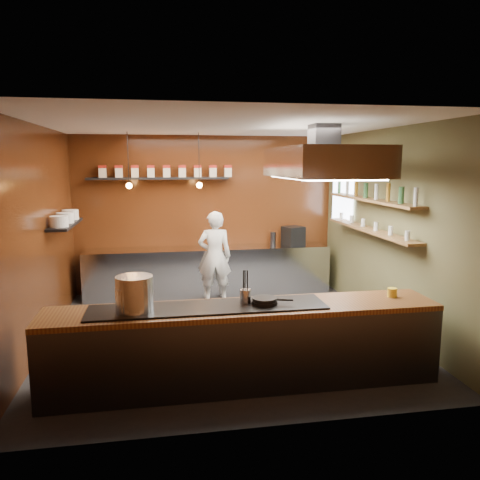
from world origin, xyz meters
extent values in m
plane|color=black|center=(0.00, 0.00, 0.00)|extent=(5.00, 5.00, 0.00)
plane|color=#391A0A|center=(0.00, 2.50, 1.50)|extent=(5.00, 0.00, 5.00)
plane|color=#391A0A|center=(-2.50, 0.00, 1.50)|extent=(0.00, 5.00, 5.00)
plane|color=brown|center=(2.50, 0.00, 1.50)|extent=(0.00, 5.00, 5.00)
plane|color=silver|center=(0.00, 0.00, 3.00)|extent=(5.00, 5.00, 0.00)
plane|color=white|center=(2.45, 1.70, 1.90)|extent=(0.00, 1.00, 1.00)
cube|color=silver|center=(0.00, 2.17, 0.45)|extent=(4.60, 0.65, 0.90)
cube|color=#38383D|center=(0.00, -1.60, 0.43)|extent=(4.40, 0.70, 0.86)
cube|color=brown|center=(0.00, -1.60, 0.89)|extent=(4.40, 0.72, 0.06)
cube|color=black|center=(-0.40, -1.60, 0.93)|extent=(2.60, 0.55, 0.02)
cube|color=black|center=(-0.90, 2.36, 2.20)|extent=(2.60, 0.26, 0.04)
cube|color=black|center=(-2.34, 1.00, 1.55)|extent=(0.30, 1.40, 0.04)
cube|color=brown|center=(2.34, 0.30, 1.92)|extent=(0.26, 2.80, 0.04)
cube|color=brown|center=(2.34, 0.30, 1.45)|extent=(0.26, 2.80, 0.04)
cube|color=#38383D|center=(1.30, -0.40, 2.85)|extent=(0.35, 0.35, 0.30)
cube|color=silver|center=(1.30, -0.40, 2.50)|extent=(1.20, 2.00, 0.40)
cube|color=white|center=(1.30, -0.40, 2.29)|extent=(1.00, 1.80, 0.02)
cylinder|color=black|center=(-1.40, 1.70, 2.55)|extent=(0.01, 0.01, 0.90)
sphere|color=orange|center=(-1.40, 1.70, 2.10)|extent=(0.10, 0.10, 0.10)
cylinder|color=black|center=(-0.20, 1.70, 2.55)|extent=(0.01, 0.01, 0.90)
sphere|color=orange|center=(-0.20, 1.70, 2.10)|extent=(0.10, 0.10, 0.10)
cube|color=beige|center=(-1.90, 2.36, 2.31)|extent=(0.13, 0.13, 0.17)
cube|color=#A01C13|center=(-1.90, 2.36, 2.42)|extent=(0.13, 0.13, 0.05)
cube|color=beige|center=(-1.61, 2.36, 2.31)|extent=(0.13, 0.13, 0.17)
cube|color=#A01C13|center=(-1.61, 2.36, 2.42)|extent=(0.13, 0.13, 0.05)
cube|color=beige|center=(-1.32, 2.36, 2.31)|extent=(0.13, 0.13, 0.17)
cube|color=#A01C13|center=(-1.32, 2.36, 2.42)|extent=(0.14, 0.13, 0.05)
cube|color=beige|center=(-1.04, 2.36, 2.31)|extent=(0.13, 0.13, 0.17)
cube|color=#A01C13|center=(-1.04, 2.36, 2.42)|extent=(0.13, 0.13, 0.05)
cube|color=beige|center=(-0.75, 2.36, 2.31)|extent=(0.13, 0.13, 0.17)
cube|color=#A01C13|center=(-0.75, 2.36, 2.42)|extent=(0.14, 0.13, 0.05)
cube|color=beige|center=(-0.46, 2.36, 2.31)|extent=(0.13, 0.13, 0.17)
cube|color=#A01C13|center=(-0.46, 2.36, 2.42)|extent=(0.14, 0.13, 0.05)
cube|color=beige|center=(-0.18, 2.36, 2.31)|extent=(0.13, 0.13, 0.17)
cube|color=#A01C13|center=(-0.18, 2.36, 2.42)|extent=(0.14, 0.13, 0.05)
cube|color=beige|center=(0.11, 2.36, 2.31)|extent=(0.13, 0.13, 0.17)
cube|color=#A01C13|center=(0.11, 2.36, 2.42)|extent=(0.14, 0.13, 0.05)
cube|color=beige|center=(0.40, 2.36, 2.31)|extent=(0.13, 0.13, 0.17)
cube|color=#A01C13|center=(0.40, 2.36, 2.42)|extent=(0.14, 0.13, 0.05)
cylinder|color=white|center=(-2.34, 0.55, 1.65)|extent=(0.26, 0.26, 0.16)
cylinder|color=white|center=(-2.34, 1.00, 1.65)|extent=(0.26, 0.26, 0.16)
cylinder|color=white|center=(-2.34, 1.45, 1.65)|extent=(0.26, 0.26, 0.16)
cylinder|color=silver|center=(2.34, -1.00, 2.06)|extent=(0.06, 0.06, 0.24)
cylinder|color=#2D5933|center=(2.34, -0.63, 2.06)|extent=(0.06, 0.06, 0.24)
cylinder|color=#8C601E|center=(2.34, -0.26, 2.06)|extent=(0.06, 0.06, 0.24)
cylinder|color=silver|center=(2.34, 0.11, 2.06)|extent=(0.06, 0.06, 0.24)
cylinder|color=#2D5933|center=(2.34, 0.49, 2.06)|extent=(0.06, 0.06, 0.24)
cylinder|color=#8C601E|center=(2.34, 0.86, 2.06)|extent=(0.06, 0.06, 0.24)
cylinder|color=silver|center=(2.34, 1.23, 2.06)|extent=(0.06, 0.06, 0.24)
cylinder|color=#2D5933|center=(2.34, 1.60, 2.06)|extent=(0.06, 0.06, 0.24)
cylinder|color=silver|center=(2.34, -0.85, 1.53)|extent=(0.07, 0.07, 0.13)
cylinder|color=silver|center=(2.34, -0.39, 1.53)|extent=(0.07, 0.07, 0.13)
cylinder|color=silver|center=(2.34, 0.07, 1.53)|extent=(0.07, 0.07, 0.13)
cylinder|color=silver|center=(2.34, 0.53, 1.53)|extent=(0.07, 0.07, 0.13)
cylinder|color=silver|center=(2.34, 0.99, 1.53)|extent=(0.07, 0.07, 0.13)
cylinder|color=silver|center=(2.34, 1.45, 1.53)|extent=(0.07, 0.07, 0.13)
cylinder|color=#B5B8BC|center=(-1.18, -1.64, 1.13)|extent=(0.45, 0.45, 0.38)
cylinder|color=#B6B8BD|center=(-1.24, -1.67, 1.07)|extent=(0.37, 0.37, 0.27)
cylinder|color=silver|center=(0.02, -1.56, 1.02)|extent=(0.16, 0.16, 0.16)
cylinder|color=black|center=(0.23, -1.62, 0.96)|extent=(0.29, 0.29, 0.04)
cylinder|color=black|center=(0.23, -1.62, 1.00)|extent=(0.27, 0.27, 0.04)
cylinder|color=black|center=(0.44, -1.68, 1.00)|extent=(0.18, 0.07, 0.02)
cylinder|color=yellow|center=(1.80, -1.53, 0.97)|extent=(0.13, 0.13, 0.10)
cube|color=black|center=(1.67, 2.21, 1.08)|extent=(0.45, 0.44, 0.36)
imported|color=white|center=(0.06, 1.69, 0.82)|extent=(0.62, 0.42, 1.64)
camera|label=1|loc=(-0.90, -6.51, 2.50)|focal=35.00mm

